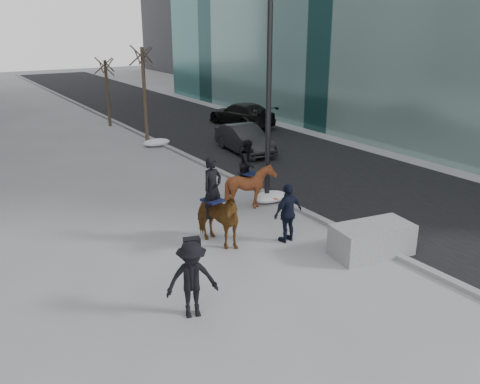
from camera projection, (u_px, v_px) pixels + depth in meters
ground at (263, 255)px, 14.02m from camera, size 120.00×120.00×0.00m
road at (264, 149)px, 25.56m from camera, size 8.00×90.00×0.01m
curb at (193, 159)px, 23.52m from camera, size 0.25×90.00×0.12m
planter at (372, 240)px, 13.93m from camera, size 2.34×1.42×0.88m
car_near at (244, 139)px, 24.70m from camera, size 1.80×4.18×1.34m
car_far at (241, 114)px, 30.99m from camera, size 2.53×5.06×1.41m
tree_near at (144, 92)px, 25.54m from camera, size 1.20×1.20×5.45m
tree_far at (107, 90)px, 30.43m from camera, size 1.20×1.20×4.36m
mounted_left at (215, 214)px, 14.39m from camera, size 1.31×2.13×2.56m
mounted_right at (250, 181)px, 17.27m from camera, size 1.71×1.79×2.37m
feeder at (288, 213)px, 14.65m from camera, size 1.07×0.91×1.75m
camera_crew at (192, 279)px, 10.88m from camera, size 1.27×0.95×1.75m
lamppost at (268, 58)px, 16.58m from camera, size 0.25×0.96×9.09m
snow_piles at (198, 163)px, 22.45m from camera, size 1.44×10.90×0.36m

